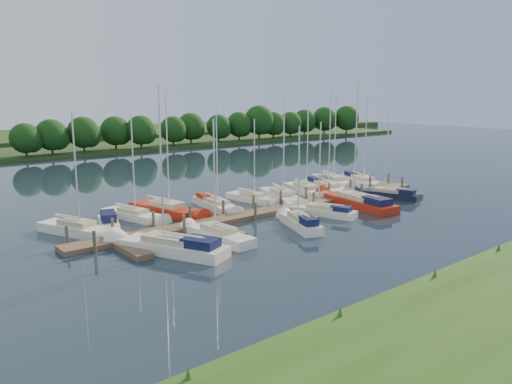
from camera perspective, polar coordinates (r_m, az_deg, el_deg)
ground at (r=41.48m, az=9.70°, el=-4.23°), size 260.00×260.00×0.00m
dock at (r=46.39m, az=2.91°, el=-2.18°), size 40.00×6.00×0.40m
mooring_pilings at (r=47.11m, az=1.99°, el=-1.46°), size 38.24×2.84×2.00m
far_shore at (r=106.10m, az=-22.49°, el=4.60°), size 180.00×30.00×0.60m
distant_hill at (r=130.11m, az=-25.76°, el=5.58°), size 220.00×40.00×1.40m
treeline at (r=94.94m, az=-18.24°, el=6.48°), size 146.06×8.73×8.32m
sailboat_n_0 at (r=41.79m, az=-19.73°, el=-4.22°), size 4.16×7.64×10.04m
motorboat at (r=43.10m, az=-16.47°, el=-3.48°), size 2.73×5.12×1.60m
sailboat_n_2 at (r=45.40m, az=-13.77°, el=-2.70°), size 3.38×7.39×9.36m
sailboat_n_3 at (r=46.52m, az=-10.09°, el=-2.19°), size 3.74×9.07×11.54m
sailboat_n_4 at (r=48.32m, az=-4.61°, el=-1.52°), size 2.77×7.91×9.93m
sailboat_n_5 at (r=51.20m, az=-0.37°, el=-0.81°), size 2.39×6.91×8.78m
sailboat_n_6 at (r=51.63m, az=3.03°, el=-0.71°), size 4.54×8.74×11.26m
sailboat_n_7 at (r=55.69m, az=5.69°, el=0.12°), size 3.73×8.02×10.18m
sailboat_n_8 at (r=57.50m, az=8.08°, el=0.46°), size 4.72×9.18×11.60m
sailboat_n_9 at (r=61.19m, az=8.75°, el=1.05°), size 4.50×8.61×11.15m
sailboat_n_10 at (r=62.30m, az=12.04°, el=1.15°), size 4.74×8.58×11.01m
sailboat_s_0 at (r=35.49m, az=-9.82°, el=-6.31°), size 5.46×9.15×11.96m
sailboat_s_1 at (r=38.00m, az=-4.41°, el=-5.09°), size 2.20×7.38×9.57m
sailboat_s_2 at (r=41.41m, az=5.03°, el=-3.64°), size 3.51×6.61×8.81m
sailboat_s_3 at (r=45.92m, az=7.59°, el=-2.26°), size 3.43×6.84×8.78m
sailboat_s_4 at (r=50.10m, az=11.45°, el=-1.22°), size 3.58×10.09×12.68m
sailboat_s_5 at (r=54.91m, az=14.89°, el=-0.32°), size 3.34×7.02×9.00m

